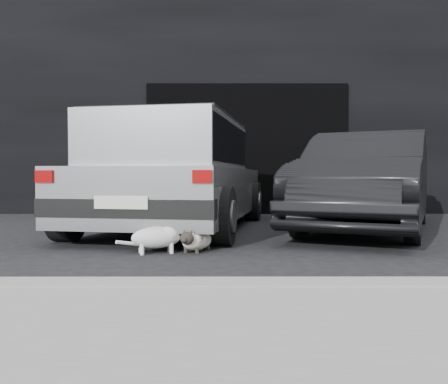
{
  "coord_description": "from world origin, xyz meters",
  "views": [
    {
      "loc": [
        0.52,
        -5.51,
        0.77
      ],
      "look_at": [
        0.53,
        -0.52,
        0.6
      ],
      "focal_mm": 38.0,
      "sensor_mm": 36.0,
      "label": 1
    }
  ],
  "objects_px": {
    "silver_hatchback": "(176,169)",
    "cat_white": "(160,237)",
    "second_car": "(368,181)",
    "cat_siamese": "(195,240)"
  },
  "relations": [
    {
      "from": "silver_hatchback",
      "to": "cat_white",
      "type": "bearing_deg",
      "value": -78.78
    },
    {
      "from": "silver_hatchback",
      "to": "cat_white",
      "type": "height_order",
      "value": "silver_hatchback"
    },
    {
      "from": "second_car",
      "to": "cat_siamese",
      "type": "distance_m",
      "value": 3.02
    },
    {
      "from": "cat_white",
      "to": "second_car",
      "type": "bearing_deg",
      "value": 110.32
    },
    {
      "from": "cat_siamese",
      "to": "cat_white",
      "type": "height_order",
      "value": "cat_white"
    },
    {
      "from": "second_car",
      "to": "cat_white",
      "type": "bearing_deg",
      "value": -119.9
    },
    {
      "from": "cat_siamese",
      "to": "cat_white",
      "type": "relative_size",
      "value": 1.01
    },
    {
      "from": "second_car",
      "to": "cat_siamese",
      "type": "bearing_deg",
      "value": -117.18
    },
    {
      "from": "silver_hatchback",
      "to": "second_car",
      "type": "xyz_separation_m",
      "value": [
        2.71,
        -0.12,
        -0.16
      ]
    },
    {
      "from": "cat_siamese",
      "to": "cat_white",
      "type": "bearing_deg",
      "value": 33.56
    }
  ]
}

